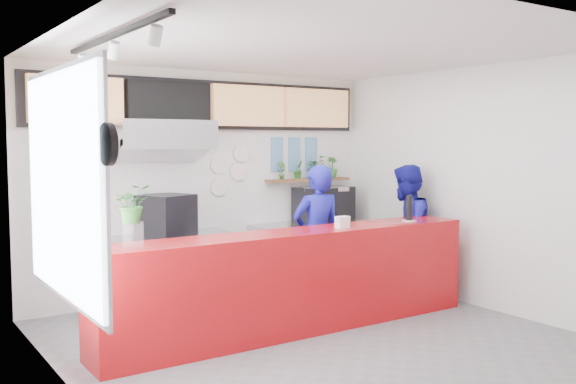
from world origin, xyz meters
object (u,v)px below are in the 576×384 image
service_counter (296,281)px  pepper_mill (409,208)px  panini_oven (166,215)px  staff_center (317,238)px  espresso_machine (324,204)px  staff_right (406,231)px

service_counter → pepper_mill: size_ratio=15.00×
panini_oven → staff_center: 1.91m
service_counter → pepper_mill: bearing=-2.2°
service_counter → espresso_machine: 2.57m
staff_right → pepper_mill: (-0.49, -0.56, 0.39)m
service_counter → panini_oven: panini_oven is taller
panini_oven → staff_right: size_ratio=0.32×
service_counter → staff_center: 0.99m
staff_center → panini_oven: bearing=-33.5°
service_counter → espresso_machine: size_ratio=5.77×
panini_oven → staff_right: bearing=-46.2°
panini_oven → pepper_mill: (2.36, -1.86, 0.11)m
service_counter → staff_center: size_ratio=2.53×
espresso_machine → staff_right: bearing=-84.0°
staff_center → staff_right: (1.40, -0.09, -0.01)m
panini_oven → staff_center: (1.45, -1.22, -0.26)m
service_counter → staff_right: staff_right is taller
service_counter → espresso_machine: (1.73, 1.80, 0.60)m
service_counter → pepper_mill: (1.62, -0.06, 0.71)m
staff_right → staff_center: bearing=-32.0°
staff_center → pepper_mill: staff_center is taller
espresso_machine → staff_center: (-1.01, -1.22, -0.26)m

